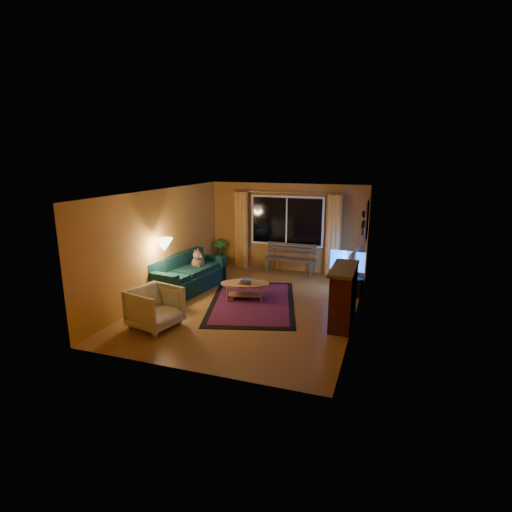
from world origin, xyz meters
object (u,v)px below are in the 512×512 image
(sofa, at_px, (187,274))
(floor_lamp, at_px, (165,270))
(tv_console, at_px, (350,282))
(coffee_table, at_px, (245,291))
(bench, at_px, (290,266))
(armchair, at_px, (155,306))

(sofa, relative_size, floor_lamp, 1.48)
(tv_console, bearing_deg, floor_lamp, -171.23)
(sofa, bearing_deg, coffee_table, 3.15)
(floor_lamp, bearing_deg, bench, 53.92)
(bench, xyz_separation_m, sofa, (-2.02, -2.22, 0.21))
(armchair, relative_size, floor_lamp, 0.60)
(armchair, bearing_deg, coffee_table, -15.59)
(floor_lamp, bearing_deg, sofa, 79.17)
(bench, distance_m, armchair, 4.64)
(bench, bearing_deg, tv_console, -26.21)
(bench, height_order, armchair, armchair)
(bench, bearing_deg, floor_lamp, -123.76)
(bench, distance_m, coffee_table, 2.42)
(bench, relative_size, tv_console, 1.32)
(armchair, distance_m, coffee_table, 2.29)
(sofa, height_order, coffee_table, sofa)
(armchair, xyz_separation_m, coffee_table, (1.10, 2.00, -0.23))
(coffee_table, relative_size, tv_console, 1.03)
(bench, xyz_separation_m, armchair, (-1.55, -4.37, 0.22))
(armchair, bearing_deg, sofa, 25.55)
(armchair, xyz_separation_m, floor_lamp, (-0.61, 1.40, 0.28))
(floor_lamp, relative_size, tv_console, 1.33)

